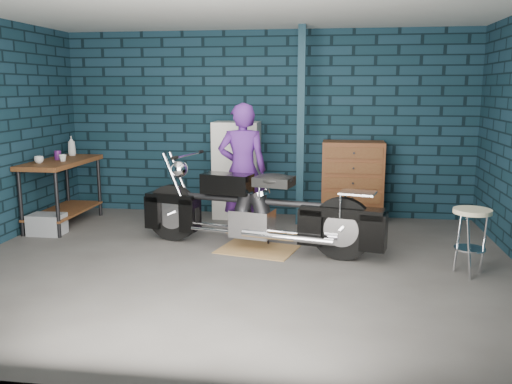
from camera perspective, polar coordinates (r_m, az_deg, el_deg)
ground at (r=5.85m, az=-2.15°, el=-7.79°), size 6.00×6.00×0.00m
room_walls at (r=6.09m, az=-1.32°, el=11.16°), size 6.02×5.01×2.71m
support_post at (r=7.44m, az=4.73°, el=6.80°), size 0.10×0.10×2.70m
workbench at (r=7.92m, az=-19.67°, el=-0.09°), size 0.60×1.40×0.91m
drip_mat at (r=6.42m, az=0.15°, el=-6.05°), size 1.00×0.84×0.01m
motorcycle at (r=6.28m, az=0.15°, el=-1.25°), size 2.60×1.24×1.11m
person at (r=6.90m, az=-1.44°, el=2.32°), size 0.67×0.50×1.70m
storage_bin at (r=7.55m, az=-21.15°, el=-3.19°), size 0.43×0.31×0.27m
locker at (r=7.90m, az=-2.05°, el=2.32°), size 0.65×0.47×1.40m
tool_chest at (r=7.80m, az=10.11°, el=1.08°), size 0.85×0.47×1.14m
shop_stool at (r=5.90m, az=21.62°, el=-4.93°), size 0.45×0.45×0.69m
cup_a at (r=7.61m, az=-21.89°, el=3.17°), size 0.14×0.14×0.09m
cup_b at (r=7.70m, az=-19.68°, el=3.39°), size 0.12×0.12×0.09m
mug_purple at (r=7.90m, az=-20.15°, el=3.66°), size 0.11×0.11×0.12m
bottle at (r=8.33m, az=-18.84°, el=4.63°), size 0.14×0.14×0.28m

